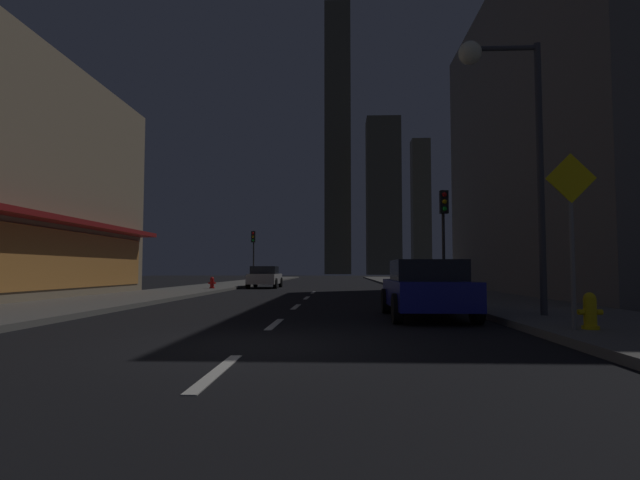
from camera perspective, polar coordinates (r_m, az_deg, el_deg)
ground_plane at (r=39.94m, az=0.26°, el=-5.24°), size 78.00×136.00×0.10m
sidewalk_right at (r=40.29m, az=10.29°, el=-4.99°), size 4.00×76.00×0.15m
sidewalk_left at (r=40.79m, az=-9.65°, el=-4.97°), size 4.00×76.00×0.15m
lane_marking_center at (r=16.40m, az=-2.77°, el=-7.62°), size 0.16×23.00×0.01m
building_apartment_right at (r=27.97m, az=30.61°, el=10.31°), size 11.00×20.00×15.24m
skyscraper_distant_tall at (r=149.21m, az=2.03°, el=11.50°), size 7.51×8.22×79.32m
skyscraper_distant_mid at (r=128.64m, az=7.24°, el=4.94°), size 8.53×7.68×39.79m
skyscraper_distant_short at (r=167.70m, az=11.44°, el=3.78°), size 5.94×5.89×44.16m
car_parked_near at (r=12.82m, az=12.04°, el=-5.43°), size 1.98×4.24×1.45m
car_parked_far at (r=33.69m, az=-6.30°, el=-4.20°), size 1.98×4.24×1.45m
fire_hydrant_yellow_near at (r=10.19m, az=28.44°, el=-7.23°), size 0.42×0.30×0.65m
fire_hydrant_far_left at (r=29.33m, az=-12.22°, el=-4.82°), size 0.42×0.30×0.65m
traffic_light_near_right at (r=20.12m, az=13.95°, el=2.34°), size 0.32×0.48×4.20m
traffic_light_far_left at (r=40.24m, az=-7.61°, el=-0.58°), size 0.32×0.48×4.20m
street_lamp_right at (r=13.13m, az=20.24°, el=13.89°), size 1.96×0.56×6.58m
pedestrian_crossing_sign at (r=10.02m, az=26.80°, el=1.59°), size 0.91×0.08×3.15m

